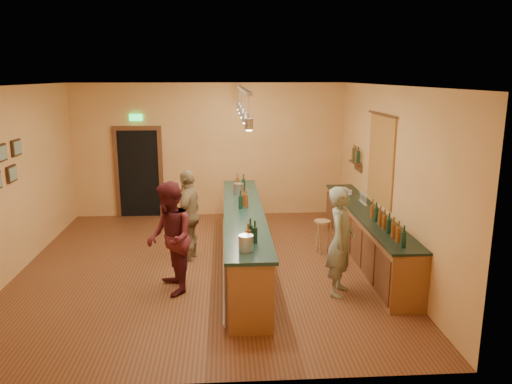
{
  "coord_description": "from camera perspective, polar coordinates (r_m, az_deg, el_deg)",
  "views": [
    {
      "loc": [
        0.36,
        -8.48,
        3.37
      ],
      "look_at": [
        0.92,
        0.2,
        1.33
      ],
      "focal_mm": 35.0,
      "sensor_mm": 36.0,
      "label": 1
    }
  ],
  "objects": [
    {
      "name": "bottle_shelf",
      "position": [
        10.89,
        11.36,
        3.96
      ],
      "size": [
        0.17,
        0.55,
        0.54
      ],
      "color": "#552E19",
      "rests_on": "wall_right"
    },
    {
      "name": "wall_left",
      "position": [
        9.38,
        -26.23,
        0.98
      ],
      "size": [
        0.02,
        7.0,
        3.2
      ],
      "primitive_type": "cube",
      "color": "tan",
      "rests_on": "floor"
    },
    {
      "name": "pendant_track",
      "position": [
        8.49,
        -1.51,
        10.61
      ],
      "size": [
        0.11,
        4.6,
        0.5
      ],
      "color": "silver",
      "rests_on": "ceiling"
    },
    {
      "name": "tasting_bar",
      "position": [
        8.92,
        -1.43,
        -4.82
      ],
      "size": [
        0.74,
        5.1,
        1.38
      ],
      "color": "brown",
      "rests_on": "floor"
    },
    {
      "name": "wall_right",
      "position": [
        9.13,
        14.86,
        1.61
      ],
      "size": [
        0.02,
        7.0,
        3.2
      ],
      "primitive_type": "cube",
      "color": "tan",
      "rests_on": "floor"
    },
    {
      "name": "tapestry",
      "position": [
        9.45,
        14.08,
        3.58
      ],
      "size": [
        0.03,
        1.4,
        1.6
      ],
      "primitive_type": "cube",
      "color": "maroon",
      "rests_on": "wall_right"
    },
    {
      "name": "bar_stool",
      "position": [
        9.69,
        7.56,
        -4.09
      ],
      "size": [
        0.32,
        0.32,
        0.65
      ],
      "rotation": [
        0.0,
        0.0,
        0.39
      ],
      "color": "#9E6447",
      "rests_on": "floor"
    },
    {
      "name": "customer_b",
      "position": [
        9.32,
        -7.67,
        -2.6
      ],
      "size": [
        0.62,
        1.06,
        1.7
      ],
      "primitive_type": "imported",
      "rotation": [
        0.0,
        0.0,
        -1.79
      ],
      "color": "#997A51",
      "rests_on": "floor"
    },
    {
      "name": "back_counter",
      "position": [
        9.49,
        12.51,
        -4.78
      ],
      "size": [
        0.6,
        4.55,
        1.27
      ],
      "color": "brown",
      "rests_on": "floor"
    },
    {
      "name": "doorway",
      "position": [
        12.33,
        -13.24,
        2.39
      ],
      "size": [
        1.15,
        0.09,
        2.48
      ],
      "color": "black",
      "rests_on": "wall_back"
    },
    {
      "name": "bartender",
      "position": [
        7.85,
        9.67,
        -5.57
      ],
      "size": [
        0.63,
        0.74,
        1.73
      ],
      "primitive_type": "imported",
      "rotation": [
        0.0,
        0.0,
        1.16
      ],
      "color": "gray",
      "rests_on": "floor"
    },
    {
      "name": "ceiling",
      "position": [
        8.49,
        -6.24,
        12.01
      ],
      "size": [
        6.5,
        7.0,
        0.02
      ],
      "primitive_type": "cube",
      "color": "silver",
      "rests_on": "wall_back"
    },
    {
      "name": "wall_back",
      "position": [
        12.11,
        -5.36,
        4.76
      ],
      "size": [
        6.5,
        0.02,
        3.2
      ],
      "primitive_type": "cube",
      "color": "tan",
      "rests_on": "floor"
    },
    {
      "name": "floor",
      "position": [
        9.13,
        -5.74,
        -8.5
      ],
      "size": [
        7.0,
        7.0,
        0.0
      ],
      "primitive_type": "plane",
      "color": "#583019",
      "rests_on": "ground"
    },
    {
      "name": "wall_front",
      "position": [
        5.29,
        -7.4,
        -6.39
      ],
      "size": [
        6.5,
        0.02,
        3.2
      ],
      "primitive_type": "cube",
      "color": "tan",
      "rests_on": "floor"
    },
    {
      "name": "customer_a",
      "position": [
        7.9,
        -9.83,
        -5.26
      ],
      "size": [
        0.88,
        1.01,
        1.78
      ],
      "primitive_type": "imported",
      "rotation": [
        0.0,
        0.0,
        -1.31
      ],
      "color": "#59191E",
      "rests_on": "floor"
    }
  ]
}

